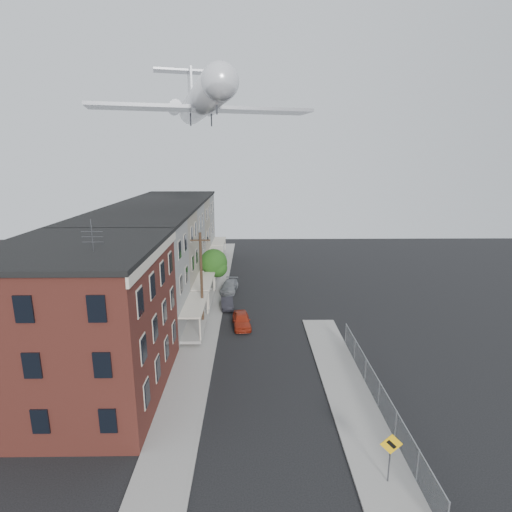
{
  "coord_description": "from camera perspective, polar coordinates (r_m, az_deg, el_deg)",
  "views": [
    {
      "loc": [
        -1.06,
        -17.21,
        15.45
      ],
      "look_at": [
        -0.72,
        7.74,
        9.33
      ],
      "focal_mm": 28.0,
      "sensor_mm": 36.0,
      "label": 1
    }
  ],
  "objects": [
    {
      "name": "row_house_b",
      "position": [
        43.39,
        -15.31,
        -0.49
      ],
      "size": [
        11.98,
        7.0,
        10.3
      ],
      "color": "gray",
      "rests_on": "ground"
    },
    {
      "name": "ground",
      "position": [
        23.15,
        2.31,
        -28.09
      ],
      "size": [
        120.0,
        120.0,
        0.0
      ],
      "primitive_type": "plane",
      "color": "black",
      "rests_on": "ground"
    },
    {
      "name": "sidewalk_left",
      "position": [
        44.22,
        -6.55,
        -6.69
      ],
      "size": [
        3.0,
        62.0,
        0.12
      ],
      "primitive_type": "cube",
      "color": "gray",
      "rests_on": "ground"
    },
    {
      "name": "utility_pole",
      "position": [
        37.1,
        -7.79,
        -3.24
      ],
      "size": [
        1.8,
        0.26,
        9.0
      ],
      "color": "black",
      "rests_on": "ground"
    },
    {
      "name": "chainlink_fence",
      "position": [
        27.7,
        17.15,
        -18.36
      ],
      "size": [
        0.06,
        18.06,
        1.9
      ],
      "color": "gray",
      "rests_on": "ground"
    },
    {
      "name": "corner_building",
      "position": [
        28.49,
        -23.58,
        -8.61
      ],
      "size": [
        10.31,
        12.3,
        12.15
      ],
      "color": "#3B1812",
      "rests_on": "ground"
    },
    {
      "name": "car_mid",
      "position": [
        42.72,
        -4.18,
        -6.64
      ],
      "size": [
        1.6,
        3.64,
        1.16
      ],
      "primitive_type": "imported",
      "rotation": [
        0.0,
        0.0,
        0.11
      ],
      "color": "black",
      "rests_on": "ground"
    },
    {
      "name": "curb_right",
      "position": [
        28.31,
        10.33,
        -19.38
      ],
      "size": [
        0.15,
        26.0,
        0.14
      ],
      "primitive_type": "cube",
      "color": "gray",
      "rests_on": "ground"
    },
    {
      "name": "airplane",
      "position": [
        44.39,
        -7.87,
        21.04
      ],
      "size": [
        22.14,
        25.32,
        7.29
      ],
      "color": "silver",
      "rests_on": "ground"
    },
    {
      "name": "row_house_a",
      "position": [
        36.91,
        -17.96,
        -3.16
      ],
      "size": [
        11.98,
        7.0,
        10.3
      ],
      "color": "slate",
      "rests_on": "ground"
    },
    {
      "name": "row_house_e",
      "position": [
        63.51,
        -10.69,
        4.18
      ],
      "size": [
        11.98,
        7.0,
        10.3
      ],
      "color": "slate",
      "rests_on": "ground"
    },
    {
      "name": "row_house_d",
      "position": [
        56.74,
        -11.87,
        2.99
      ],
      "size": [
        11.98,
        7.0,
        10.3
      ],
      "color": "gray",
      "rests_on": "ground"
    },
    {
      "name": "car_far",
      "position": [
        47.77,
        -3.81,
        -4.34
      ],
      "size": [
        2.22,
        4.48,
        1.25
      ],
      "primitive_type": "imported",
      "rotation": [
        0.0,
        0.0,
        -0.11
      ],
      "color": "gray",
      "rests_on": "ground"
    },
    {
      "name": "row_house_c",
      "position": [
        50.02,
        -13.36,
        1.49
      ],
      "size": [
        11.98,
        7.0,
        10.3
      ],
      "color": "slate",
      "rests_on": "ground"
    },
    {
      "name": "curb_left",
      "position": [
        44.09,
        -4.66,
        -6.69
      ],
      "size": [
        0.15,
        62.0,
        0.14
      ],
      "primitive_type": "cube",
      "color": "gray",
      "rests_on": "ground"
    },
    {
      "name": "car_near",
      "position": [
        37.99,
        -2.09,
        -9.13
      ],
      "size": [
        2.01,
        4.1,
        1.34
      ],
      "primitive_type": "imported",
      "rotation": [
        0.0,
        0.0,
        0.11
      ],
      "color": "#A32A15",
      "rests_on": "ground"
    },
    {
      "name": "sidewalk_right",
      "position": [
        28.61,
        13.35,
        -19.18
      ],
      "size": [
        3.0,
        26.0,
        0.12
      ],
      "primitive_type": "cube",
      "color": "gray",
      "rests_on": "ground"
    },
    {
      "name": "street_tree",
      "position": [
        46.9,
        -5.92,
        -1.13
      ],
      "size": [
        3.22,
        3.2,
        5.2
      ],
      "color": "black",
      "rests_on": "ground"
    },
    {
      "name": "warning_sign",
      "position": [
        22.15,
        18.68,
        -24.83
      ],
      "size": [
        1.1,
        0.11,
        2.8
      ],
      "color": "#515156",
      "rests_on": "ground"
    }
  ]
}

